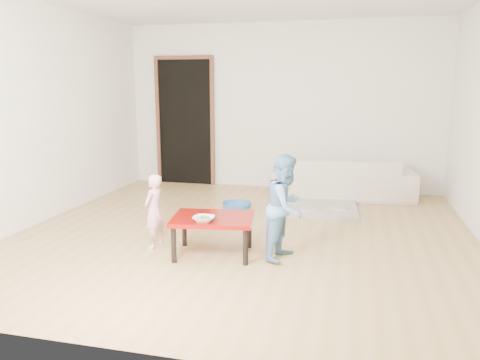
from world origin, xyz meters
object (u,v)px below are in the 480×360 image
at_px(sofa, 342,177).
at_px(red_table, 213,236).
at_px(child_pink, 154,211).
at_px(child_blue, 286,207).
at_px(basin, 237,207).
at_px(bowl, 204,219).

bearing_deg(sofa, red_table, 60.98).
bearing_deg(child_pink, child_blue, 98.06).
bearing_deg(basin, sofa, 41.55).
bearing_deg(bowl, child_blue, 20.37).
relative_size(red_table, child_blue, 0.77).
height_order(bowl, child_pink, child_pink).
distance_m(child_pink, basin, 1.66).
height_order(red_table, child_blue, child_blue).
relative_size(sofa, child_pink, 2.70).
bearing_deg(red_table, child_blue, 7.37).
height_order(red_table, basin, red_table).
bearing_deg(red_table, sofa, 67.86).
xyz_separation_m(child_pink, basin, (0.47, 1.56, -0.32)).
distance_m(child_blue, basin, 1.82).
bearing_deg(child_pink, red_table, 91.06).
distance_m(child_pink, child_blue, 1.35).
height_order(sofa, red_table, sofa).
bearing_deg(child_blue, child_pink, 106.06).
xyz_separation_m(sofa, basin, (-1.31, -1.16, -0.24)).
bearing_deg(basin, red_table, -83.82).
xyz_separation_m(bowl, child_pink, (-0.61, 0.25, -0.03)).
bearing_deg(bowl, child_pink, 157.84).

